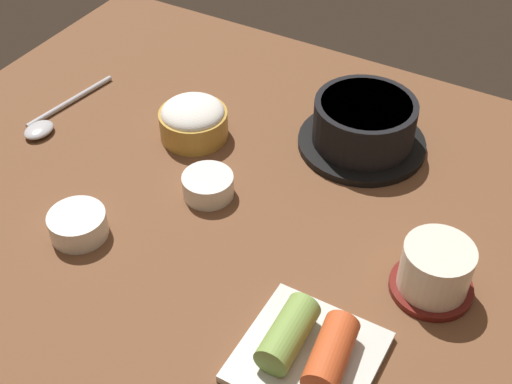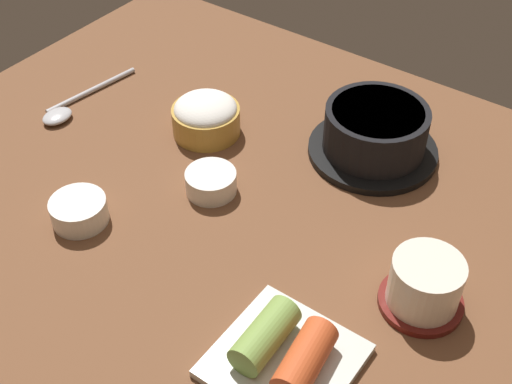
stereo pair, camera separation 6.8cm
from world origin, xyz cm
name	(u,v)px [view 2 (the right image)]	position (x,y,z in cm)	size (l,w,h in cm)	color
dining_table	(253,200)	(0.00, 0.00, 1.00)	(100.00, 76.00, 2.00)	brown
stone_pot	(375,133)	(8.48, 16.51, 5.59)	(17.80, 17.80, 7.29)	black
rice_bowl	(206,116)	(-13.15, 6.89, 4.86)	(9.67, 9.67, 5.73)	#B78C38
tea_cup_with_saucer	(425,285)	(25.40, -3.57, 5.26)	(9.36, 9.36, 6.55)	maroon
banchan_cup_center	(211,181)	(-4.78, -2.53, 3.61)	(6.63, 6.63, 2.97)	white
kimchi_plate	(284,353)	(17.53, -18.64, 3.78)	(13.60, 13.60, 4.68)	silver
side_bowl_near	(79,210)	(-14.51, -16.28, 3.71)	(6.99, 6.99, 3.18)	white
spoon	(69,107)	(-33.07, -1.07, 2.61)	(4.56, 18.45, 1.35)	#B7B7BC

